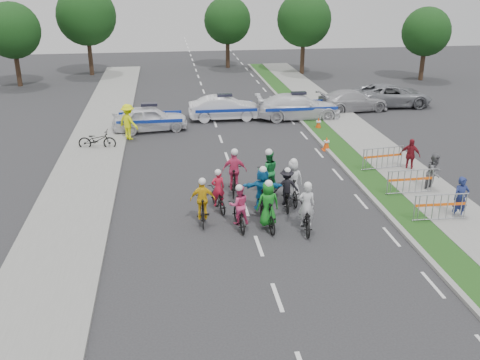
{
  "coord_description": "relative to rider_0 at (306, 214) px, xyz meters",
  "views": [
    {
      "loc": [
        -2.78,
        -15.36,
        8.54
      ],
      "look_at": [
        -0.18,
        3.2,
        1.1
      ],
      "focal_mm": 40.0,
      "sensor_mm": 36.0,
      "label": 1
    }
  ],
  "objects": [
    {
      "name": "tree_3",
      "position": [
        -10.8,
        31.08,
        4.27
      ],
      "size": [
        4.9,
        4.9,
        7.35
      ],
      "color": "#382619",
      "rests_on": "ground"
    },
    {
      "name": "curb_right",
      "position": [
        3.3,
        4.08,
        -0.55
      ],
      "size": [
        0.2,
        60.0,
        0.12
      ],
      "primitive_type": "cube",
      "color": "gray",
      "rests_on": "ground"
    },
    {
      "name": "parked_bike",
      "position": [
        -8.15,
        10.22,
        -0.12
      ],
      "size": [
        1.95,
        0.86,
        0.99
      ],
      "primitive_type": "imported",
      "rotation": [
        0.0,
        0.0,
        1.46
      ],
      "color": "black",
      "rests_on": "ground"
    },
    {
      "name": "tree_0",
      "position": [
        -15.8,
        27.08,
        3.57
      ],
      "size": [
        4.2,
        4.2,
        6.3
      ],
      "color": "#382619",
      "rests_on": "ground"
    },
    {
      "name": "rider_9",
      "position": [
        -2.02,
        3.63,
        0.13
      ],
      "size": [
        1.03,
        1.9,
        1.93
      ],
      "rotation": [
        0.0,
        0.0,
        2.95
      ],
      "color": "black",
      "rests_on": "ground"
    },
    {
      "name": "sidewalk_right",
      "position": [
        5.8,
        4.08,
        -0.55
      ],
      "size": [
        2.4,
        60.0,
        0.13
      ],
      "primitive_type": "cube",
      "color": "gray",
      "rests_on": "ground"
    },
    {
      "name": "rider_4",
      "position": [
        -0.26,
        1.93,
        0.04
      ],
      "size": [
        0.98,
        1.69,
        1.67
      ],
      "rotation": [
        0.0,
        0.0,
        3.03
      ],
      "color": "black",
      "rests_on": "ground"
    },
    {
      "name": "rider_1",
      "position": [
        -1.28,
        0.31,
        0.11
      ],
      "size": [
        0.83,
        1.82,
        1.87
      ],
      "rotation": [
        0.0,
        0.0,
        3.25
      ],
      "color": "black",
      "rests_on": "ground"
    },
    {
      "name": "ground",
      "position": [
        -1.8,
        -0.92,
        -0.61
      ],
      "size": [
        90.0,
        90.0,
        0.0
      ],
      "primitive_type": "plane",
      "color": "#28282B",
      "rests_on": "ground"
    },
    {
      "name": "civilian_sedan",
      "position": [
        7.24,
        16.02,
        0.05
      ],
      "size": [
        4.78,
        2.42,
        1.33
      ],
      "primitive_type": "imported",
      "rotation": [
        0.0,
        0.0,
        1.7
      ],
      "color": "#B0AFB4",
      "rests_on": "ground"
    },
    {
      "name": "police_car_2",
      "position": [
        3.31,
        14.64,
        0.13
      ],
      "size": [
        5.21,
        2.28,
        1.49
      ],
      "primitive_type": "imported",
      "rotation": [
        0.0,
        0.0,
        1.53
      ],
      "color": "white",
      "rests_on": "ground"
    },
    {
      "name": "tree_1",
      "position": [
        7.2,
        29.08,
        3.92
      ],
      "size": [
        4.55,
        4.55,
        6.82
      ],
      "color": "#382619",
      "rests_on": "ground"
    },
    {
      "name": "rider_3",
      "position": [
        -3.49,
        1.06,
        0.07
      ],
      "size": [
        0.91,
        1.71,
        1.77
      ],
      "rotation": [
        0.0,
        0.0,
        3.08
      ],
      "color": "black",
      "rests_on": "ground"
    },
    {
      "name": "barrier_1",
      "position": [
        4.9,
        2.38,
        -0.05
      ],
      "size": [
        2.01,
        0.54,
        1.12
      ],
      "primitive_type": null,
      "rotation": [
        0.0,
        0.0,
        0.02
      ],
      "color": "#A5A8AD",
      "rests_on": "ground"
    },
    {
      "name": "rider_7",
      "position": [
        0.08,
        2.39,
        0.11
      ],
      "size": [
        0.78,
        1.76,
        1.85
      ],
      "rotation": [
        0.0,
        0.0,
        3.14
      ],
      "color": "black",
      "rests_on": "ground"
    },
    {
      "name": "rider_2",
      "position": [
        -2.27,
        0.51,
        0.02
      ],
      "size": [
        0.74,
        1.69,
        1.68
      ],
      "rotation": [
        0.0,
        0.0,
        3.22
      ],
      "color": "black",
      "rests_on": "ground"
    },
    {
      "name": "marshal_hiviz",
      "position": [
        -6.65,
        11.77,
        0.34
      ],
      "size": [
        1.38,
        1.36,
        1.91
      ],
      "primitive_type": "imported",
      "rotation": [
        0.0,
        0.0,
        2.39
      ],
      "color": "#F1FE0D",
      "rests_on": "ground"
    },
    {
      "name": "tree_4",
      "position": [
        1.2,
        33.08,
        3.57
      ],
      "size": [
        4.2,
        4.2,
        6.3
      ],
      "color": "#382619",
      "rests_on": "ground"
    },
    {
      "name": "police_car_1",
      "position": [
        -1.13,
        15.02,
        0.09
      ],
      "size": [
        4.3,
        1.52,
        1.42
      ],
      "primitive_type": "imported",
      "rotation": [
        0.0,
        0.0,
        1.58
      ],
      "color": "white",
      "rests_on": "ground"
    },
    {
      "name": "spectator_2",
      "position": [
        6.09,
        5.04,
        0.15
      ],
      "size": [
        0.95,
        0.82,
        1.53
      ],
      "primitive_type": "imported",
      "rotation": [
        0.0,
        0.0,
        -0.61
      ],
      "color": "maroon",
      "rests_on": "ground"
    },
    {
      "name": "tree_2",
      "position": [
        16.2,
        25.08,
        3.22
      ],
      "size": [
        3.85,
        3.85,
        5.77
      ],
      "color": "#382619",
      "rests_on": "ground"
    },
    {
      "name": "cone_1",
      "position": [
        3.91,
        12.17,
        -0.27
      ],
      "size": [
        0.4,
        0.4,
        0.7
      ],
      "color": "#F24C0C",
      "rests_on": "ground"
    },
    {
      "name": "rider_5",
      "position": [
        -1.24,
        1.6,
        0.18
      ],
      "size": [
        1.56,
        1.85,
        1.89
      ],
      "rotation": [
        0.0,
        0.0,
        3.0
      ],
      "color": "black",
      "rests_on": "ground"
    },
    {
      "name": "civilian_suv",
      "position": [
        10.15,
        16.84,
        0.12
      ],
      "size": [
        5.33,
        2.59,
        1.46
      ],
      "primitive_type": "imported",
      "rotation": [
        0.0,
        0.0,
        1.54
      ],
      "color": "gray",
      "rests_on": "ground"
    },
    {
      "name": "sidewalk_left",
      "position": [
        -8.3,
        4.08,
        -0.55
      ],
      "size": [
        3.0,
        60.0,
        0.13
      ],
      "primitive_type": "cube",
      "color": "gray",
      "rests_on": "ground"
    },
    {
      "name": "police_car_0",
      "position": [
        -5.55,
        13.24,
        0.1
      ],
      "size": [
        4.35,
        2.23,
        1.42
      ],
      "primitive_type": "imported",
      "rotation": [
        0.0,
        0.0,
        1.71
      ],
      "color": "white",
      "rests_on": "ground"
    },
    {
      "name": "cone_0",
      "position": [
        3.28,
        8.49,
        -0.27
      ],
      "size": [
        0.4,
        0.4,
        0.7
      ],
      "color": "#F24C0C",
      "rests_on": "ground"
    },
    {
      "name": "rider_6",
      "position": [
        -2.84,
        2.13,
        -0.06
      ],
      "size": [
        0.88,
        1.71,
        1.67
      ],
      "rotation": [
        0.0,
        0.0,
        3.34
      ],
      "color": "black",
      "rests_on": "ground"
    },
    {
      "name": "spectator_1",
      "position": [
        6.04,
        2.67,
        0.2
      ],
      "size": [
        1.0,
        0.94,
        1.63
      ],
      "primitive_type": "imported",
      "rotation": [
        0.0,
        0.0,
        0.55
      ],
      "color": "#5D5D62",
      "rests_on": "ground"
    },
    {
      "name": "barrier_0",
      "position": [
        4.9,
        -0.1,
        -0.05
      ],
      "size": [
        2.01,
        0.56,
        1.12
      ],
      "primitive_type": null,
      "rotation": [
        0.0,
        0.0,
        -0.03
      ],
      "color": "#A5A8AD",
      "rests_on": "ground"
    },
    {
      "name": "rider_0",
      "position": [
        0.0,
        0.0,
        0.0
      ],
      "size": [
        0.83,
        1.88,
        1.85
      ],
      "rotation": [
        0.0,
        0.0,
        3.03
      ],
      "color": "black",
      "rests_on": "ground"
    },
    {
      "name": "spectator_0",
      "position": [
        5.75,
        0.09,
        0.2
      ],
      "size": [
        0.6,
        0.39,
        1.63
      ],
      "primitive_type": "imported",
      "rotation": [
        0.0,
        0.0,
        -0.01
      ],
      "color": "navy",
      "rests_on": "ground"
    },
    {
      "name": "grass_strip",
      "position": [
        4.0,
        4.08,
        -0.56
      ],
      "size": [
        1.2,
        60.0,
        0.11
      ],
      "primitive_type": "cube",
      "color": "#284A18",
      "rests_on": "ground"
    },
    {
      "name": "barrier_2",
      "position": [
        4.9,
        5.24,
        -0.05
      ],
      "size": [
        2.05,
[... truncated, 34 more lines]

